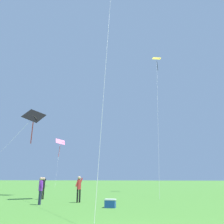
# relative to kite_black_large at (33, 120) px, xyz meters

# --- Properties ---
(kite_black_large) EXTENTS (3.99, 5.38, 8.59)m
(kite_black_large) POSITION_rel_kite_black_large_xyz_m (0.00, 0.00, 0.00)
(kite_black_large) COLOR black
(kite_black_large) RESTS_ON ground_plane
(kite_pink_low) EXTENTS (4.32, 8.80, 10.16)m
(kite_pink_low) POSITION_rel_kite_black_large_xyz_m (-9.74, 26.43, 1.52)
(kite_pink_low) COLOR pink
(kite_pink_low) RESTS_ON ground_plane
(kite_yellow_diamond) EXTENTS (1.23, 10.40, 17.88)m
(kite_yellow_diamond) POSITION_rel_kite_black_large_xyz_m (12.54, 8.16, 8.97)
(kite_yellow_diamond) COLOR yellow
(kite_yellow_diamond) RESTS_ON ground_plane
(person_in_red_shirt) EXTENTS (0.45, 0.38, 1.58)m
(person_in_red_shirt) POSITION_rel_kite_black_large_xyz_m (5.42, -6.83, -6.22)
(person_in_red_shirt) COLOR #2D3351
(person_in_red_shirt) RESTS_ON ground_plane
(person_in_blue_jacket) EXTENTS (0.41, 0.45, 1.65)m
(person_in_blue_jacket) POSITION_rel_kite_black_large_xyz_m (7.21, -5.07, -6.18)
(person_in_blue_jacket) COLOR black
(person_in_blue_jacket) RESTS_ON ground_plane
(person_child_small) EXTENTS (0.23, 0.51, 1.59)m
(person_child_small) POSITION_rel_kite_black_large_xyz_m (3.66, -3.40, -6.21)
(person_child_small) COLOR black
(person_child_small) RESTS_ON ground_plane
(picnic_cooler) EXTENTS (0.60, 0.40, 0.44)m
(picnic_cooler) POSITION_rel_kite_black_large_xyz_m (9.88, -7.29, -6.95)
(picnic_cooler) COLOR #2351B2
(picnic_cooler) RESTS_ON ground_plane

